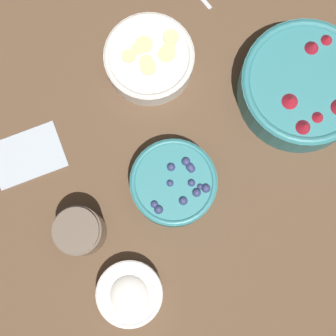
{
  "coord_description": "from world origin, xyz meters",
  "views": [
    {
      "loc": [
        0.12,
        0.19,
        1.02
      ],
      "look_at": [
        0.03,
        0.07,
        0.04
      ],
      "focal_mm": 60.0,
      "sensor_mm": 36.0,
      "label": 1
    }
  ],
  "objects_px": {
    "bowl_blueberries": "(174,183)",
    "jar_chocolate": "(80,231)",
    "bowl_strawberries": "(304,86)",
    "bowl_cream": "(130,294)",
    "bowl_bananas": "(149,58)"
  },
  "relations": [
    {
      "from": "bowl_blueberries",
      "to": "jar_chocolate",
      "type": "bearing_deg",
      "value": -8.54
    },
    {
      "from": "bowl_strawberries",
      "to": "jar_chocolate",
      "type": "bearing_deg",
      "value": -2.88
    },
    {
      "from": "bowl_bananas",
      "to": "jar_chocolate",
      "type": "xyz_separation_m",
      "value": [
        0.28,
        0.19,
        0.02
      ]
    },
    {
      "from": "jar_chocolate",
      "to": "bowl_bananas",
      "type": "bearing_deg",
      "value": -146.47
    },
    {
      "from": "bowl_bananas",
      "to": "bowl_cream",
      "type": "bearing_deg",
      "value": 49.55
    },
    {
      "from": "bowl_bananas",
      "to": "jar_chocolate",
      "type": "bearing_deg",
      "value": 33.53
    },
    {
      "from": "bowl_blueberries",
      "to": "bowl_cream",
      "type": "relative_size",
      "value": 1.33
    },
    {
      "from": "bowl_bananas",
      "to": "jar_chocolate",
      "type": "distance_m",
      "value": 0.34
    },
    {
      "from": "bowl_cream",
      "to": "jar_chocolate",
      "type": "relative_size",
      "value": 1.22
    },
    {
      "from": "bowl_strawberries",
      "to": "bowl_bananas",
      "type": "distance_m",
      "value": 0.28
    },
    {
      "from": "bowl_strawberries",
      "to": "bowl_blueberries",
      "type": "height_order",
      "value": "bowl_strawberries"
    },
    {
      "from": "bowl_cream",
      "to": "bowl_blueberries",
      "type": "bearing_deg",
      "value": -147.88
    },
    {
      "from": "bowl_blueberries",
      "to": "jar_chocolate",
      "type": "distance_m",
      "value": 0.18
    },
    {
      "from": "bowl_strawberries",
      "to": "bowl_cream",
      "type": "xyz_separation_m",
      "value": [
        0.47,
        0.11,
        -0.02
      ]
    },
    {
      "from": "bowl_strawberries",
      "to": "jar_chocolate",
      "type": "height_order",
      "value": "bowl_strawberries"
    }
  ]
}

